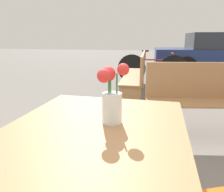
{
  "coord_description": "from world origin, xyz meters",
  "views": [
    {
      "loc": [
        0.25,
        -0.85,
        1.1
      ],
      "look_at": [
        0.06,
        0.06,
        0.86
      ],
      "focal_mm": 35.0,
      "sensor_mm": 36.0,
      "label": 1
    }
  ],
  "objects_px": {
    "table_front": "(96,148)",
    "bicycle": "(152,68)",
    "bench_near": "(138,74)",
    "bench_middle": "(220,99)",
    "flower_vase": "(111,99)"
  },
  "relations": [
    {
      "from": "bench_middle",
      "to": "table_front",
      "type": "bearing_deg",
      "value": -119.92
    },
    {
      "from": "bench_near",
      "to": "bench_middle",
      "type": "distance_m",
      "value": 1.79
    },
    {
      "from": "flower_vase",
      "to": "bicycle",
      "type": "relative_size",
      "value": 0.15
    },
    {
      "from": "bench_middle",
      "to": "bicycle",
      "type": "bearing_deg",
      "value": 104.8
    },
    {
      "from": "table_front",
      "to": "bicycle",
      "type": "height_order",
      "value": "bicycle"
    },
    {
      "from": "table_front",
      "to": "bicycle",
      "type": "relative_size",
      "value": 0.54
    },
    {
      "from": "flower_vase",
      "to": "bicycle",
      "type": "distance_m",
      "value": 4.64
    },
    {
      "from": "bicycle",
      "to": "bench_middle",
      "type": "bearing_deg",
      "value": -75.2
    },
    {
      "from": "bicycle",
      "to": "flower_vase",
      "type": "bearing_deg",
      "value": -90.92
    },
    {
      "from": "bench_middle",
      "to": "bicycle",
      "type": "distance_m",
      "value": 3.15
    },
    {
      "from": "table_front",
      "to": "flower_vase",
      "type": "height_order",
      "value": "flower_vase"
    },
    {
      "from": "bench_middle",
      "to": "bicycle",
      "type": "xyz_separation_m",
      "value": [
        -0.8,
        3.05,
        -0.09
      ]
    },
    {
      "from": "table_front",
      "to": "bench_middle",
      "type": "relative_size",
      "value": 0.58
    },
    {
      "from": "table_front",
      "to": "flower_vase",
      "type": "relative_size",
      "value": 3.51
    },
    {
      "from": "flower_vase",
      "to": "bench_middle",
      "type": "height_order",
      "value": "flower_vase"
    }
  ]
}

